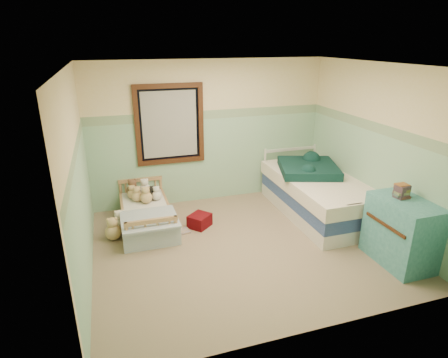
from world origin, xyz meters
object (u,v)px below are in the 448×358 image
object	(u,v)px
dresser	(401,232)
red_pillow	(200,221)
twin_bed_frame	(317,208)
plush_floor_tan	(113,232)
floor_book	(181,231)
plush_floor_cream	(121,224)
toddler_bed_frame	(147,220)

from	to	relation	value
dresser	red_pillow	xyz separation A→B (m)	(-2.28, 1.76, -0.34)
twin_bed_frame	red_pillow	size ratio (longest dim) A/B	6.80
plush_floor_tan	floor_book	xyz separation A→B (m)	(0.99, -0.09, -0.11)
plush_floor_cream	twin_bed_frame	world-z (taller)	plush_floor_cream
floor_book	dresser	bearing A→B (deg)	-40.18
plush_floor_tan	floor_book	size ratio (longest dim) A/B	0.89
toddler_bed_frame	twin_bed_frame	world-z (taller)	twin_bed_frame
dresser	floor_book	distance (m)	3.12
plush_floor_cream	dresser	xyz separation A→B (m)	(3.48, -1.98, 0.32)
plush_floor_cream	floor_book	distance (m)	0.94
toddler_bed_frame	floor_book	world-z (taller)	toddler_bed_frame
plush_floor_cream	plush_floor_tan	xyz separation A→B (m)	(-0.12, -0.23, 0.00)
twin_bed_frame	red_pillow	xyz separation A→B (m)	(-2.02, 0.15, -0.01)
plush_floor_tan	twin_bed_frame	world-z (taller)	plush_floor_tan
floor_book	red_pillow	bearing A→B (deg)	9.02
plush_floor_tan	red_pillow	bearing A→B (deg)	0.46
toddler_bed_frame	plush_floor_cream	size ratio (longest dim) A/B	6.27
dresser	plush_floor_cream	bearing A→B (deg)	150.37
toddler_bed_frame	red_pillow	world-z (taller)	red_pillow
twin_bed_frame	floor_book	size ratio (longest dim) A/B	8.13
plush_floor_cream	floor_book	size ratio (longest dim) A/B	0.89
red_pillow	floor_book	world-z (taller)	red_pillow
dresser	plush_floor_tan	bearing A→B (deg)	154.08
dresser	twin_bed_frame	bearing A→B (deg)	99.30
red_pillow	floor_book	distance (m)	0.35
plush_floor_cream	floor_book	world-z (taller)	plush_floor_cream
plush_floor_tan	twin_bed_frame	distance (m)	3.34
toddler_bed_frame	twin_bed_frame	distance (m)	2.85
twin_bed_frame	floor_book	bearing A→B (deg)	178.73
plush_floor_tan	dresser	distance (m)	4.02
plush_floor_tan	dresser	xyz separation A→B (m)	(3.60, -1.75, 0.32)
floor_book	toddler_bed_frame	bearing A→B (deg)	132.30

